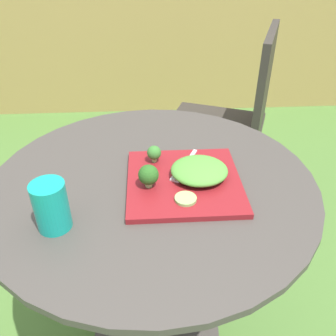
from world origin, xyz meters
TOP-DOWN VIEW (x-y plane):
  - bamboo_fence at (0.00, 1.97)m, footprint 8.00×0.08m
  - patio_table at (0.00, 0.00)m, footprint 0.81×0.81m
  - patio_chair at (0.39, 0.74)m, footprint 0.57×0.57m
  - salad_plate at (0.08, -0.03)m, footprint 0.27×0.27m
  - drinking_glass at (-0.21, -0.16)m, footprint 0.07×0.07m
  - fork at (0.08, 0.02)m, footprint 0.08×0.15m
  - lettuce_mound at (0.11, -0.02)m, footprint 0.14×0.13m
  - broccoli_floret_0 at (0.01, 0.06)m, footprint 0.04×0.04m
  - broccoli_floret_1 at (-0.01, -0.05)m, footprint 0.05×0.05m
  - cucumber_slice_0 at (0.07, -0.10)m, footprint 0.05×0.05m

SIDE VIEW (x-z plane):
  - patio_table at x=0.00m, z-range 0.07..0.78m
  - patio_chair at x=0.39m, z-range 0.08..0.98m
  - bamboo_fence at x=0.00m, z-range 0.00..1.24m
  - salad_plate at x=0.08m, z-range 0.71..0.73m
  - fork at x=0.08m, z-range 0.73..0.73m
  - cucumber_slice_0 at x=0.07m, z-range 0.73..0.73m
  - lettuce_mound at x=0.11m, z-range 0.73..0.76m
  - broccoli_floret_0 at x=0.01m, z-range 0.73..0.78m
  - broccoli_floret_1 at x=-0.01m, z-range 0.73..0.79m
  - drinking_glass at x=-0.21m, z-range 0.71..0.82m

